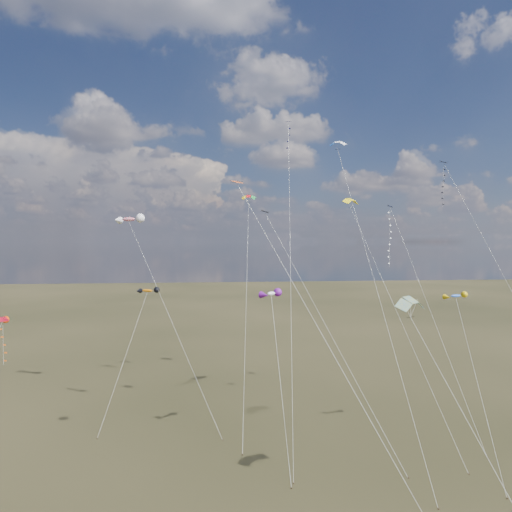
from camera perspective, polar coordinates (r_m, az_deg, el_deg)
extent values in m
cube|color=black|center=(63.22, 22.40, 10.80)|extent=(1.19, 1.20, 0.34)
cylinder|color=silver|center=(58.46, 29.25, -3.61)|extent=(8.16, 14.95, 30.64)
cube|color=#0C1A4B|center=(61.90, 4.07, 16.42)|extent=(0.82, 0.81, 0.22)
cylinder|color=silver|center=(49.12, 4.33, -1.10)|extent=(3.36, 21.44, 36.23)
cube|color=#332316|center=(43.38, 4.72, -26.45)|extent=(0.10, 0.10, 0.12)
cube|color=black|center=(54.02, 1.13, 5.57)|extent=(0.96, 1.01, 0.35)
cylinder|color=silver|center=(47.74, 8.72, -8.50)|extent=(10.57, 16.17, 24.16)
cube|color=#332316|center=(45.99, 18.52, -24.80)|extent=(0.10, 0.10, 0.12)
cube|color=#9F071A|center=(50.87, -29.09, -6.93)|extent=(1.22, 1.23, 0.32)
cube|color=navy|center=(57.30, 16.40, 5.99)|extent=(0.71, 0.74, 0.26)
cylinder|color=silver|center=(52.87, 21.27, -7.21)|extent=(4.55, 12.93, 24.86)
cube|color=#332316|center=(52.03, 27.01, -21.64)|extent=(0.10, 0.10, 0.12)
cube|color=#EB591D|center=(41.78, -2.41, 9.24)|extent=(1.26, 1.26, 0.28)
cylinder|color=silver|center=(35.78, 8.77, -10.46)|extent=(12.68, 15.14, 26.01)
cylinder|color=silver|center=(51.39, 17.52, -6.84)|extent=(5.02, 18.33, 25.91)
cube|color=#332316|center=(48.42, 25.07, -23.46)|extent=(0.10, 0.10, 0.12)
cylinder|color=silver|center=(51.33, 14.43, -1.88)|extent=(0.82, 30.58, 34.71)
cube|color=#332316|center=(42.42, 21.84, -27.27)|extent=(0.10, 0.10, 0.12)
cylinder|color=silver|center=(37.27, 25.46, -18.10)|extent=(5.25, 8.75, 16.03)
cylinder|color=silver|center=(55.08, -1.24, -5.51)|extent=(2.70, 22.49, 27.19)
cube|color=#332316|center=(47.94, -1.71, -23.56)|extent=(0.10, 0.10, 0.12)
ellipsoid|color=#CF6D0A|center=(58.30, -13.42, -4.23)|extent=(2.96, 1.91, 0.88)
cylinder|color=silver|center=(55.42, -16.13, -12.19)|extent=(4.14, 9.13, 14.54)
cube|color=#332316|center=(53.82, -19.26, -20.73)|extent=(0.10, 0.10, 0.12)
ellipsoid|color=white|center=(46.97, 1.92, -4.70)|extent=(2.27, 2.04, 0.94)
cylinder|color=silver|center=(43.98, 3.06, -15.33)|extent=(0.41, 9.45, 15.28)
cube|color=#332316|center=(42.68, 4.47, -26.95)|extent=(0.10, 0.10, 0.12)
ellipsoid|color=red|center=(63.54, -15.62, 4.45)|extent=(3.92, 2.40, 1.36)
cylinder|color=silver|center=(55.52, -10.73, -7.34)|extent=(12.00, 15.97, 23.62)
cube|color=#332316|center=(51.00, -4.19, -21.94)|extent=(0.10, 0.10, 0.12)
ellipsoid|color=blue|center=(52.80, 23.70, -4.58)|extent=(2.60, 1.30, 0.79)
cylinder|color=silver|center=(48.54, 25.99, -14.11)|extent=(2.38, 12.06, 14.88)
cube|color=#332316|center=(45.91, 28.89, -24.99)|extent=(0.10, 0.10, 0.12)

